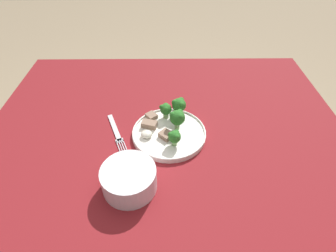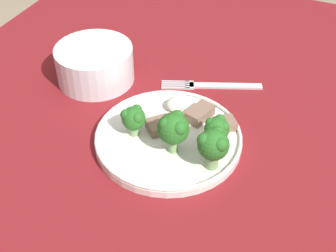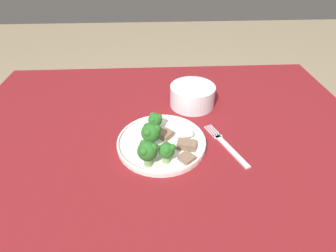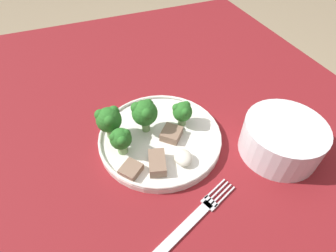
% 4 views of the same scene
% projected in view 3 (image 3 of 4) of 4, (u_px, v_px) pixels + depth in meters
% --- Properties ---
extents(table, '(1.18, 0.99, 0.78)m').
position_uv_depth(table, '(166.00, 175.00, 0.75)').
color(table, maroon).
rests_on(table, ground_plane).
extents(dinner_plate, '(0.23, 0.23, 0.02)m').
position_uv_depth(dinner_plate, '(162.00, 142.00, 0.69)').
color(dinner_plate, white).
rests_on(dinner_plate, table).
extents(fork, '(0.09, 0.18, 0.00)m').
position_uv_depth(fork, '(226.00, 145.00, 0.69)').
color(fork, silver).
rests_on(fork, table).
extents(cream_bowl, '(0.14, 0.14, 0.07)m').
position_uv_depth(cream_bowl, '(192.00, 96.00, 0.83)').
color(cream_bowl, silver).
rests_on(cream_bowl, table).
extents(broccoli_floret_near_rim_left, '(0.05, 0.05, 0.07)m').
position_uv_depth(broccoli_floret_near_rim_left, '(147.00, 151.00, 0.59)').
color(broccoli_floret_near_rim_left, '#7FA866').
rests_on(broccoli_floret_near_rim_left, dinner_plate).
extents(broccoli_floret_center_left, '(0.04, 0.04, 0.05)m').
position_uv_depth(broccoli_floret_center_left, '(167.00, 151.00, 0.60)').
color(broccoli_floret_center_left, '#7FA866').
rests_on(broccoli_floret_center_left, dinner_plate).
extents(broccoli_floret_back_left, '(0.05, 0.05, 0.07)m').
position_uv_depth(broccoli_floret_back_left, '(151.00, 132.00, 0.64)').
color(broccoli_floret_back_left, '#7FA866').
rests_on(broccoli_floret_back_left, dinner_plate).
extents(broccoli_floret_front_left, '(0.04, 0.04, 0.05)m').
position_uv_depth(broccoli_floret_front_left, '(155.00, 120.00, 0.71)').
color(broccoli_floret_front_left, '#7FA866').
rests_on(broccoli_floret_front_left, dinner_plate).
extents(meat_slice_front_slice, '(0.04, 0.04, 0.01)m').
position_uv_depth(meat_slice_front_slice, '(187.00, 158.00, 0.62)').
color(meat_slice_front_slice, '#846651').
rests_on(meat_slice_front_slice, dinner_plate).
extents(meat_slice_middle_slice, '(0.05, 0.04, 0.02)m').
position_uv_depth(meat_slice_middle_slice, '(187.00, 145.00, 0.66)').
color(meat_slice_middle_slice, '#846651').
rests_on(meat_slice_middle_slice, dinner_plate).
extents(meat_slice_rear_slice, '(0.05, 0.05, 0.02)m').
position_uv_depth(meat_slice_rear_slice, '(165.00, 134.00, 0.69)').
color(meat_slice_rear_slice, '#846651').
rests_on(meat_slice_rear_slice, dinner_plate).
extents(sauce_dollop, '(0.04, 0.03, 0.02)m').
position_uv_depth(sauce_dollop, '(187.00, 133.00, 0.69)').
color(sauce_dollop, silver).
rests_on(sauce_dollop, dinner_plate).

